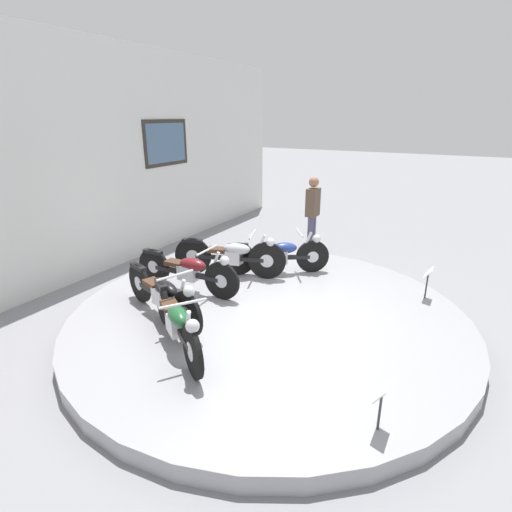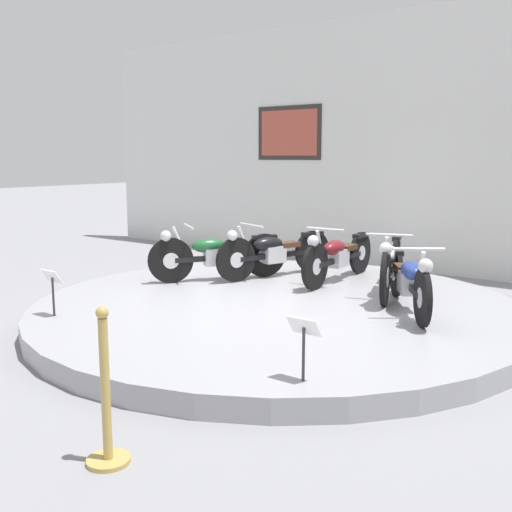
{
  "view_description": "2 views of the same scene",
  "coord_description": "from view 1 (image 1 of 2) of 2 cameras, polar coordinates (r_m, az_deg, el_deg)",
  "views": [
    {
      "loc": [
        -4.71,
        -2.4,
        2.95
      ],
      "look_at": [
        0.16,
        0.3,
        0.98
      ],
      "focal_mm": 28.0,
      "sensor_mm": 36.0,
      "label": 1
    },
    {
      "loc": [
        3.93,
        -5.72,
        1.93
      ],
      "look_at": [
        -0.28,
        -0.04,
        0.74
      ],
      "focal_mm": 42.0,
      "sensor_mm": 36.0,
      "label": 2
    }
  ],
  "objects": [
    {
      "name": "back_wall",
      "position": [
        7.95,
        -24.88,
        11.95
      ],
      "size": [
        14.0,
        0.22,
        4.28
      ],
      "color": "silver",
      "rests_on": "ground_plane"
    },
    {
      "name": "motorcycle_maroon",
      "position": [
        6.53,
        -9.63,
        -1.95
      ],
      "size": [
        0.54,
        1.96,
        0.78
      ],
      "color": "black",
      "rests_on": "display_platform"
    },
    {
      "name": "display_platform",
      "position": [
        6.0,
        1.75,
        -8.75
      ],
      "size": [
        5.76,
        5.76,
        0.21
      ],
      "primitive_type": "cylinder",
      "color": "#99999E",
      "rests_on": "ground_plane"
    },
    {
      "name": "motorcycle_green",
      "position": [
        5.0,
        -11.31,
        -9.0
      ],
      "size": [
        1.17,
        1.65,
        0.79
      ],
      "color": "black",
      "rests_on": "display_platform"
    },
    {
      "name": "motorcycle_blue",
      "position": [
        7.19,
        3.2,
        0.28
      ],
      "size": [
        1.16,
        1.63,
        0.78
      ],
      "color": "black",
      "rests_on": "display_platform"
    },
    {
      "name": "motorcycle_black",
      "position": [
        5.75,
        -13.15,
        -5.26
      ],
      "size": [
        0.75,
        1.87,
        0.78
      ],
      "color": "black",
      "rests_on": "display_platform"
    },
    {
      "name": "ground_plane",
      "position": [
        6.05,
        1.74,
        -9.64
      ],
      "size": [
        60.0,
        60.0,
        0.0
      ],
      "primitive_type": "plane",
      "color": "gray"
    },
    {
      "name": "motorcycle_silver",
      "position": [
        7.06,
        -3.52,
        0.16
      ],
      "size": [
        0.74,
        1.93,
        0.81
      ],
      "color": "black",
      "rests_on": "display_platform"
    },
    {
      "name": "info_placard_front_centre",
      "position": [
        6.75,
        23.35,
        -2.7
      ],
      "size": [
        0.26,
        0.11,
        0.51
      ],
      "color": "#333338",
      "rests_on": "display_platform"
    },
    {
      "name": "info_placard_front_left",
      "position": [
        3.94,
        17.51,
        -18.56
      ],
      "size": [
        0.26,
        0.11,
        0.51
      ],
      "color": "#333338",
      "rests_on": "display_platform"
    },
    {
      "name": "visitor_standing",
      "position": [
        9.01,
        8.08,
        6.54
      ],
      "size": [
        0.36,
        0.22,
        1.68
      ],
      "color": "#4C4C6B",
      "rests_on": "ground_plane"
    }
  ]
}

